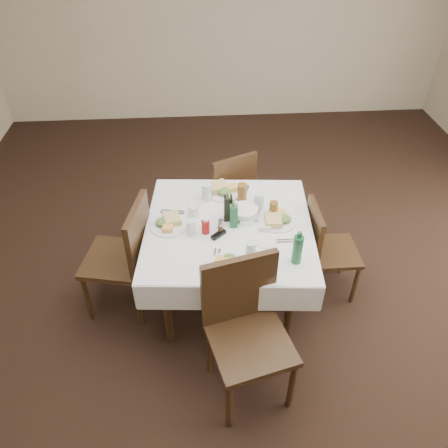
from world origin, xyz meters
name	(u,v)px	position (x,y,z in m)	size (l,w,h in m)	color
ground_plane	(253,296)	(0.00, 0.00, 0.00)	(7.00, 7.00, 0.00)	black
room_shell	(265,103)	(0.00, 0.00, 1.71)	(6.04, 7.04, 2.80)	#BBAE8D
dining_table	(229,234)	(-0.20, 0.03, 0.67)	(1.31, 1.31, 0.76)	black
chair_north	(229,189)	(-0.14, 0.85, 0.52)	(0.57, 0.57, 0.90)	black
chair_south	(245,322)	(-0.16, -0.72, 0.59)	(0.59, 0.59, 1.03)	black
chair_east	(323,246)	(0.55, 0.06, 0.48)	(0.40, 0.40, 0.85)	black
chair_west	(127,252)	(-0.97, 0.01, 0.56)	(0.55, 0.55, 0.99)	black
meal_north	(223,190)	(-0.22, 0.45, 0.79)	(0.30, 0.30, 0.07)	white
meal_south	(228,263)	(-0.24, -0.38, 0.78)	(0.23, 0.23, 0.05)	white
meal_east	(277,219)	(0.16, 0.04, 0.79)	(0.29, 0.29, 0.06)	white
meal_west	(169,223)	(-0.64, 0.06, 0.79)	(0.28, 0.28, 0.06)	white
side_plate_a	(196,202)	(-0.44, 0.33, 0.77)	(0.14, 0.14, 0.01)	white
side_plate_b	(266,242)	(0.04, -0.18, 0.77)	(0.15, 0.15, 0.01)	white
water_n	(207,192)	(-0.35, 0.36, 0.83)	(0.08, 0.08, 0.14)	silver
water_s	(251,250)	(-0.08, -0.32, 0.83)	(0.07, 0.07, 0.13)	silver
water_e	(259,201)	(0.04, 0.21, 0.83)	(0.08, 0.08, 0.14)	silver
water_w	(191,228)	(-0.48, -0.05, 0.82)	(0.06, 0.06, 0.12)	silver
iced_tea_a	(242,193)	(-0.08, 0.33, 0.84)	(0.07, 0.07, 0.15)	brown
iced_tea_b	(273,209)	(0.13, 0.11, 0.83)	(0.06, 0.06, 0.13)	brown
bread_basket	(245,213)	(-0.08, 0.13, 0.80)	(0.22, 0.22, 0.07)	silver
oil_cruet_dark	(228,207)	(-0.20, 0.10, 0.87)	(0.06, 0.06, 0.26)	black
oil_cruet_green	(234,215)	(-0.17, 0.02, 0.86)	(0.06, 0.06, 0.23)	#1D5B32
ketchup_bottle	(206,226)	(-0.38, -0.04, 0.82)	(0.06, 0.06, 0.13)	maroon
salt_shaker	(221,225)	(-0.27, -0.02, 0.81)	(0.04, 0.04, 0.09)	white
pepper_shaker	(220,228)	(-0.27, -0.05, 0.80)	(0.04, 0.04, 0.08)	#47351B
coffee_mug	(193,211)	(-0.46, 0.17, 0.80)	(0.11, 0.11, 0.08)	white
sunglasses	(218,235)	(-0.29, -0.09, 0.77)	(0.12, 0.11, 0.03)	black
green_bottle	(298,249)	(0.21, -0.38, 0.87)	(0.07, 0.07, 0.25)	#1D5B32
sugar_caddy	(265,228)	(0.05, -0.05, 0.78)	(0.09, 0.05, 0.04)	white
cutlery_n	(244,192)	(-0.05, 0.44, 0.77)	(0.10, 0.20, 0.01)	silver
cutlery_s	(216,258)	(-0.32, -0.32, 0.77)	(0.08, 0.19, 0.01)	silver
cutlery_e	(285,241)	(0.18, -0.18, 0.77)	(0.17, 0.04, 0.01)	silver
cutlery_w	(172,212)	(-0.62, 0.21, 0.77)	(0.19, 0.08, 0.01)	silver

